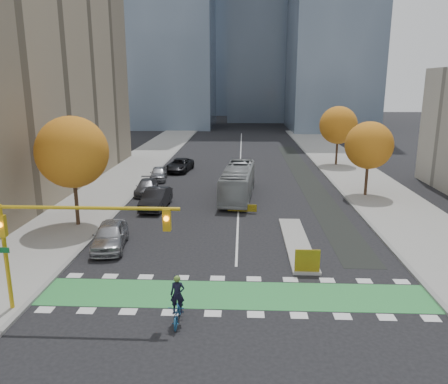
# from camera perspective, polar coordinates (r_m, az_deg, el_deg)

# --- Properties ---
(ground) EXTENTS (300.00, 300.00, 0.00)m
(ground) POSITION_cam_1_polar(r_m,az_deg,el_deg) (21.46, 1.37, -15.12)
(ground) COLOR black
(ground) RESTS_ON ground
(sidewalk_west) EXTENTS (7.00, 120.00, 0.15)m
(sidewalk_west) POSITION_cam_1_polar(r_m,az_deg,el_deg) (42.42, -16.61, -0.74)
(sidewalk_west) COLOR gray
(sidewalk_west) RESTS_ON ground
(sidewalk_east) EXTENTS (7.00, 120.00, 0.15)m
(sidewalk_east) POSITION_cam_1_polar(r_m,az_deg,el_deg) (42.22, 20.60, -1.12)
(sidewalk_east) COLOR gray
(sidewalk_east) RESTS_ON ground
(curb_west) EXTENTS (0.30, 120.00, 0.16)m
(curb_west) POSITION_cam_1_polar(r_m,az_deg,el_deg) (41.41, -12.03, -0.80)
(curb_west) COLOR gray
(curb_west) RESTS_ON ground
(curb_east) EXTENTS (0.30, 120.00, 0.16)m
(curb_east) POSITION_cam_1_polar(r_m,az_deg,el_deg) (41.26, 15.98, -1.10)
(curb_east) COLOR gray
(curb_east) RESTS_ON ground
(bike_crossing) EXTENTS (20.00, 3.00, 0.01)m
(bike_crossing) POSITION_cam_1_polar(r_m,az_deg,el_deg) (22.78, 1.45, -13.27)
(bike_crossing) COLOR #2D8A40
(bike_crossing) RESTS_ON ground
(centre_line) EXTENTS (0.15, 70.00, 0.01)m
(centre_line) POSITION_cam_1_polar(r_m,az_deg,el_deg) (59.67, 2.15, 3.93)
(centre_line) COLOR silver
(centre_line) RESTS_ON ground
(bike_lane_paint) EXTENTS (2.50, 50.00, 0.01)m
(bike_lane_paint) POSITION_cam_1_polar(r_m,az_deg,el_deg) (50.36, 10.63, 1.81)
(bike_lane_paint) COLOR black
(bike_lane_paint) RESTS_ON ground
(median_island) EXTENTS (1.60, 10.00, 0.16)m
(median_island) POSITION_cam_1_polar(r_m,az_deg,el_deg) (29.85, 9.48, -6.51)
(median_island) COLOR gray
(median_island) RESTS_ON ground
(hazard_board) EXTENTS (1.40, 0.12, 1.30)m
(hazard_board) POSITION_cam_1_polar(r_m,az_deg,el_deg) (25.16, 10.83, -8.80)
(hazard_board) COLOR yellow
(hazard_board) RESTS_ON median_island
(tree_west) EXTENTS (5.20, 5.20, 8.22)m
(tree_west) POSITION_cam_1_polar(r_m,az_deg,el_deg) (33.47, -19.21, 4.94)
(tree_west) COLOR #332114
(tree_west) RESTS_ON ground
(tree_east_near) EXTENTS (4.40, 4.40, 7.08)m
(tree_east_near) POSITION_cam_1_polar(r_m,az_deg,el_deg) (42.75, 18.42, 5.80)
(tree_east_near) COLOR #332114
(tree_east_near) RESTS_ON ground
(tree_east_far) EXTENTS (4.80, 4.80, 7.65)m
(tree_east_far) POSITION_cam_1_polar(r_m,az_deg,el_deg) (58.27, 14.71, 8.44)
(tree_east_far) COLOR #332114
(tree_east_far) RESTS_ON ground
(traffic_signal_west) EXTENTS (8.53, 0.56, 5.20)m
(traffic_signal_west) POSITION_cam_1_polar(r_m,az_deg,el_deg) (21.01, -20.84, -4.71)
(traffic_signal_west) COLOR #BF9914
(traffic_signal_west) RESTS_ON ground
(cyclist) EXTENTS (0.71, 1.99, 2.28)m
(cyclist) POSITION_cam_1_polar(r_m,az_deg,el_deg) (20.20, -6.05, -14.73)
(cyclist) COLOR navy
(cyclist) RESTS_ON ground
(bus) EXTENTS (3.37, 10.91, 2.99)m
(bus) POSITION_cam_1_polar(r_m,az_deg,el_deg) (40.84, 1.84, 1.35)
(bus) COLOR #959A9B
(bus) RESTS_ON ground
(parked_car_a) EXTENTS (2.65, 5.20, 1.69)m
(parked_car_a) POSITION_cam_1_polar(r_m,az_deg,el_deg) (29.43, -14.67, -5.50)
(parked_car_a) COLOR #999A9E
(parked_car_a) RESTS_ON ground
(parked_car_b) EXTENTS (2.11, 5.31, 1.72)m
(parked_car_b) POSITION_cam_1_polar(r_m,az_deg,el_deg) (37.80, -8.88, -0.85)
(parked_car_b) COLOR black
(parked_car_b) RESTS_ON ground
(parked_car_c) EXTENTS (2.23, 4.81, 1.36)m
(parked_car_c) POSITION_cam_1_polar(r_m,az_deg,el_deg) (42.98, -10.10, 0.66)
(parked_car_c) COLOR #4F4F55
(parked_car_c) RESTS_ON ground
(parked_car_d) EXTENTS (3.28, 5.84, 1.54)m
(parked_car_d) POSITION_cam_1_polar(r_m,az_deg,el_deg) (53.46, -5.85, 3.51)
(parked_car_d) COLOR black
(parked_car_d) RESTS_ON ground
(parked_car_e) EXTENTS (2.24, 4.50, 1.47)m
(parked_car_e) POSITION_cam_1_polar(r_m,az_deg,el_deg) (48.90, -8.56, 2.40)
(parked_car_e) COLOR #9C9DA1
(parked_car_e) RESTS_ON ground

